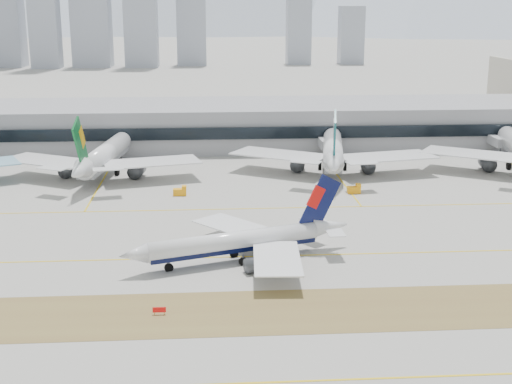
{
  "coord_description": "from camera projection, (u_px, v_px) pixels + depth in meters",
  "views": [
    {
      "loc": [
        -13.84,
        -141.68,
        49.91
      ],
      "look_at": [
        -2.67,
        18.0,
        7.5
      ],
      "focal_mm": 50.0,
      "sensor_mm": 36.0,
      "label": 1
    }
  ],
  "objects": [
    {
      "name": "apron_markings",
      "position": [
        312.0,
        377.0,
        98.31
      ],
      "size": [
        360.0,
        122.22,
        0.06
      ],
      "color": "brown",
      "rests_on": "ground"
    },
    {
      "name": "ground",
      "position": [
        275.0,
        248.0,
        150.34
      ],
      "size": [
        3000.0,
        3000.0,
        0.0
      ],
      "primitive_type": "plane",
      "color": "#9A9690",
      "rests_on": "ground"
    },
    {
      "name": "city_skyline",
      "position": [
        88.0,
        4.0,
        567.61
      ],
      "size": [
        342.0,
        49.8,
        140.0
      ],
      "color": "#969DAB",
      "rests_on": "ground"
    },
    {
      "name": "hold_sign_left",
      "position": [
        159.0,
        310.0,
        117.75
      ],
      "size": [
        2.2,
        0.15,
        1.35
      ],
      "color": "red",
      "rests_on": "ground"
    },
    {
      "name": "gse_b",
      "position": [
        180.0,
        192.0,
        191.28
      ],
      "size": [
        3.55,
        2.0,
        2.6
      ],
      "color": "#FFA00D",
      "rests_on": "ground"
    },
    {
      "name": "widebody_eva",
      "position": [
        103.0,
        157.0,
        211.49
      ],
      "size": [
        60.44,
        59.59,
        21.72
      ],
      "rotation": [
        0.0,
        0.0,
        1.44
      ],
      "color": "white",
      "rests_on": "ground"
    },
    {
      "name": "widebody_cathay",
      "position": [
        333.0,
        151.0,
        218.49
      ],
      "size": [
        62.61,
        61.94,
        22.61
      ],
      "rotation": [
        0.0,
        0.0,
        1.41
      ],
      "color": "white",
      "rests_on": "ground"
    },
    {
      "name": "terminal",
      "position": [
        245.0,
        124.0,
        259.15
      ],
      "size": [
        280.0,
        43.1,
        15.0
      ],
      "color": "gray",
      "rests_on": "ground"
    },
    {
      "name": "gse_c",
      "position": [
        354.0,
        189.0,
        193.54
      ],
      "size": [
        3.55,
        2.0,
        2.6
      ],
      "color": "#FFA00D",
      "rests_on": "ground"
    },
    {
      "name": "taxiing_airliner",
      "position": [
        242.0,
        242.0,
        142.03
      ],
      "size": [
        47.28,
        40.13,
        16.39
      ],
      "rotation": [
        0.0,
        0.0,
        3.47
      ],
      "color": "white",
      "rests_on": "ground"
    }
  ]
}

